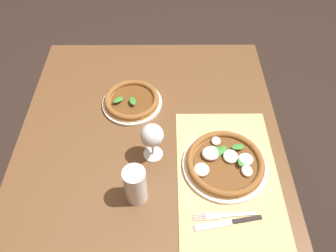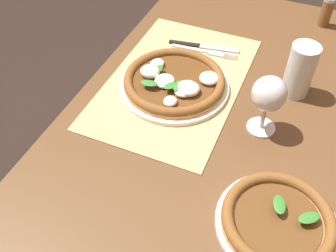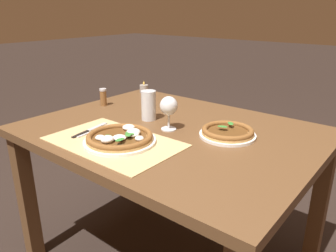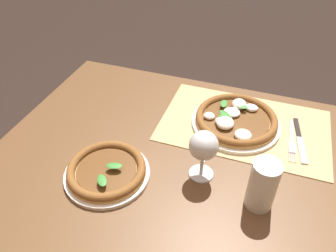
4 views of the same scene
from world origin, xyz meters
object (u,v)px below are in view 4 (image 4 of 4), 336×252
Objects in this scene: fork at (292,140)px; wine_glass at (205,148)px; pizza_far at (107,171)px; pint_glass at (262,186)px; pizza_near at (236,120)px; knife at (300,140)px.

wine_glass is at bearing 44.25° from fork.
pizza_far is 1.67× the size of pint_glass.
fork is (-0.19, 0.02, -0.02)m from pizza_near.
knife is (-0.10, -0.29, -0.06)m from pint_glass.
pizza_far is 1.56× the size of wine_glass.
knife is (-0.26, -0.24, -0.10)m from wine_glass.
knife is at bearing -137.12° from wine_glass.
pizza_far is at bearing 19.84° from wine_glass.
wine_glass is 1.07× the size of pint_glass.
pizza_near is at bearing -6.86° from fork.
pint_glass reaches higher than pizza_far.
wine_glass reaches higher than pizza_near.
knife is at bearing -154.66° from fork.
knife is (-0.51, -0.33, -0.01)m from pizza_far.
pizza_near is 1.21× the size of pizza_far.
fork is 0.03m from knife.
knife is at bearing -108.30° from pint_glass.
pizza_near reaches higher than knife.
pint_glass is (-0.11, 0.30, 0.05)m from pizza_near.
fork is 0.93× the size of knife.
pizza_near is 0.46m from pizza_far.
pizza_far is at bearing 32.88° from knife.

